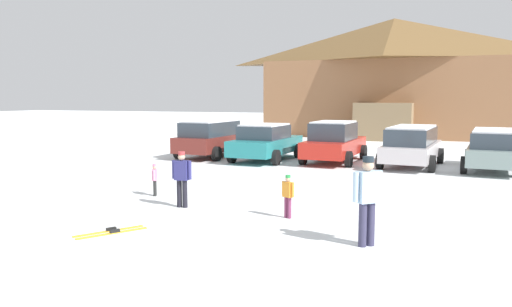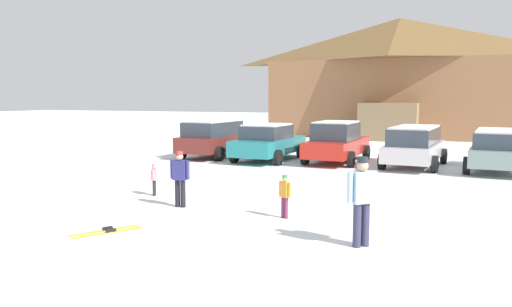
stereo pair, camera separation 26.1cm
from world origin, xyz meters
TOP-DOWN VIEW (x-y plane):
  - ground at (0.00, 0.00)m, footprint 160.00×160.00m
  - ski_lodge at (1.08, 31.50)m, footprint 17.71×9.82m
  - parked_maroon_van at (-5.25, 14.76)m, footprint 2.26×4.21m
  - parked_teal_hatchback at (-2.44, 14.48)m, footprint 2.34×4.60m
  - parked_red_sedan at (0.46, 14.99)m, footprint 2.28×4.59m
  - parked_silver_wagon at (3.64, 14.79)m, footprint 2.41×4.74m
  - parked_grey_wagon at (6.59, 14.68)m, footprint 2.37×4.62m
  - skier_child_in_orange_jacket at (1.62, 4.77)m, footprint 0.33×0.24m
  - skier_teen_in_navy_coat at (-1.18, 4.88)m, footprint 0.52×0.22m
  - skier_child_in_pink_snowsuit at (-2.62, 5.90)m, footprint 0.20×0.31m
  - skier_adult_in_blue_parka at (3.63, 3.23)m, footprint 0.48×0.46m
  - pair_of_skis at (-1.35, 2.28)m, footprint 1.03×1.39m

SIDE VIEW (x-z plane):
  - ground at x=0.00m, z-range 0.00..0.00m
  - pair_of_skis at x=-1.35m, z-range -0.02..0.06m
  - skier_child_in_pink_snowsuit at x=-2.62m, z-range 0.06..0.95m
  - skier_child_in_orange_jacket at x=1.62m, z-range 0.06..1.05m
  - skier_teen_in_navy_coat at x=-1.18m, z-range 0.09..1.50m
  - parked_teal_hatchback at x=-2.44m, z-range 0.02..1.62m
  - parked_grey_wagon at x=6.59m, z-range 0.07..1.62m
  - parked_red_sedan at x=0.46m, z-range 0.00..1.74m
  - parked_silver_wagon at x=3.64m, z-range 0.07..1.68m
  - parked_maroon_van at x=-5.25m, z-range 0.06..1.76m
  - skier_adult_in_blue_parka at x=3.63m, z-range 0.11..1.78m
  - ski_lodge at x=1.08m, z-range 0.07..8.42m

